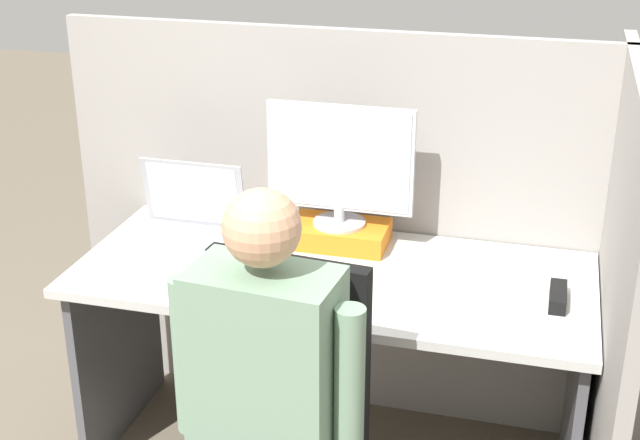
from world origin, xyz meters
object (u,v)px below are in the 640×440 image
at_px(laptop, 187,225).
at_px(stapler, 558,297).
at_px(monitor, 340,164).
at_px(person, 262,419).
at_px(carrot_toy, 265,287).
at_px(paper_box, 339,234).

xyz_separation_m(laptop, stapler, (1.24, -0.15, -0.03)).
xyz_separation_m(monitor, laptop, (-0.51, -0.10, -0.24)).
distance_m(monitor, person, 1.10).
distance_m(stapler, carrot_toy, 0.87).
bearing_deg(stapler, person, -128.66).
relative_size(paper_box, laptop, 0.89).
xyz_separation_m(carrot_toy, person, (0.21, -0.64, 0.01)).
bearing_deg(paper_box, carrot_toy, -107.06).
relative_size(laptop, person, 0.28).
xyz_separation_m(monitor, stapler, (0.73, -0.25, -0.26)).
distance_m(paper_box, carrot_toy, 0.43).
bearing_deg(carrot_toy, person, -72.31).
bearing_deg(person, monitor, 94.22).
bearing_deg(stapler, paper_box, 161.31).
height_order(paper_box, carrot_toy, paper_box).
xyz_separation_m(paper_box, monitor, (0.00, 0.00, 0.25)).
distance_m(stapler, person, 1.04).
height_order(stapler, person, person).
bearing_deg(carrot_toy, laptop, 140.67).
bearing_deg(laptop, stapler, -6.76).
relative_size(laptop, stapler, 2.32).
height_order(monitor, stapler, monitor).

